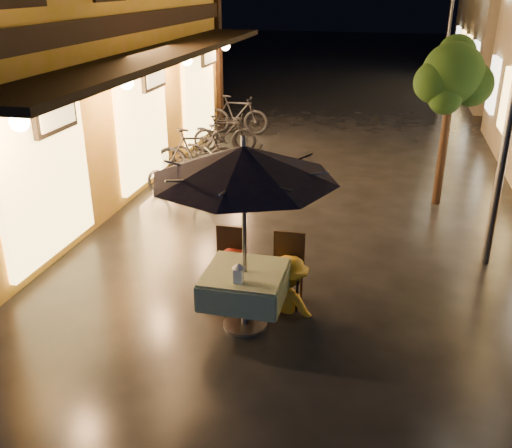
% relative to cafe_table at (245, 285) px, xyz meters
% --- Properties ---
extents(ground, '(90.00, 90.00, 0.00)m').
position_rel_cafe_table_xyz_m(ground, '(0.19, 0.54, -0.59)').
color(ground, black).
rests_on(ground, ground).
extents(street_tree, '(1.43, 1.20, 3.15)m').
position_rel_cafe_table_xyz_m(street_tree, '(2.60, 5.05, 1.83)').
color(street_tree, black).
rests_on(street_tree, ground).
extents(streetlamp_far, '(0.36, 0.36, 4.23)m').
position_rel_cafe_table_xyz_m(streetlamp_far, '(3.19, 14.54, 2.33)').
color(streetlamp_far, '#59595E').
rests_on(streetlamp_far, ground).
extents(cafe_table, '(0.99, 0.99, 0.78)m').
position_rel_cafe_table_xyz_m(cafe_table, '(0.00, 0.00, 0.00)').
color(cafe_table, '#59595E').
rests_on(cafe_table, ground).
extents(patio_umbrella, '(2.19, 2.19, 2.46)m').
position_rel_cafe_table_xyz_m(patio_umbrella, '(0.00, 0.00, 1.56)').
color(patio_umbrella, '#59595E').
rests_on(patio_umbrella, ground).
extents(cafe_chair_left, '(0.42, 0.42, 0.97)m').
position_rel_cafe_table_xyz_m(cafe_chair_left, '(-0.40, 0.74, -0.05)').
color(cafe_chair_left, black).
rests_on(cafe_chair_left, ground).
extents(cafe_chair_right, '(0.42, 0.42, 0.97)m').
position_rel_cafe_table_xyz_m(cafe_chair_right, '(0.40, 0.74, -0.05)').
color(cafe_chair_right, black).
rests_on(cafe_chair_right, ground).
extents(table_lantern, '(0.16, 0.16, 0.25)m').
position_rel_cafe_table_xyz_m(table_lantern, '(0.00, -0.28, 0.33)').
color(table_lantern, white).
rests_on(table_lantern, cafe_table).
extents(person_orange, '(0.88, 0.77, 1.53)m').
position_rel_cafe_table_xyz_m(person_orange, '(-0.35, 0.54, 0.18)').
color(person_orange, red).
rests_on(person_orange, ground).
extents(person_yellow, '(1.06, 0.82, 1.45)m').
position_rel_cafe_table_xyz_m(person_yellow, '(0.45, 0.56, 0.14)').
color(person_yellow, yellow).
rests_on(person_yellow, ground).
extents(bicycle_0, '(1.78, 1.09, 0.88)m').
position_rel_cafe_table_xyz_m(bicycle_0, '(-2.31, 3.97, -0.15)').
color(bicycle_0, black).
rests_on(bicycle_0, ground).
extents(bicycle_1, '(1.93, 1.00, 1.11)m').
position_rel_cafe_table_xyz_m(bicycle_1, '(-2.46, 5.44, -0.03)').
color(bicycle_1, black).
rests_on(bicycle_1, ground).
extents(bicycle_2, '(1.66, 0.83, 0.83)m').
position_rel_cafe_table_xyz_m(bicycle_2, '(-2.53, 5.98, -0.17)').
color(bicycle_2, black).
rests_on(bicycle_2, ground).
extents(bicycle_3, '(1.63, 0.81, 0.94)m').
position_rel_cafe_table_xyz_m(bicycle_3, '(-2.46, 7.58, -0.12)').
color(bicycle_3, black).
rests_on(bicycle_3, ground).
extents(bicycle_4, '(1.78, 0.78, 0.91)m').
position_rel_cafe_table_xyz_m(bicycle_4, '(-2.54, 7.75, -0.13)').
color(bicycle_4, black).
rests_on(bicycle_4, ground).
extents(bicycle_5, '(1.82, 0.56, 1.09)m').
position_rel_cafe_table_xyz_m(bicycle_5, '(-2.66, 9.49, -0.04)').
color(bicycle_5, black).
rests_on(bicycle_5, ground).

